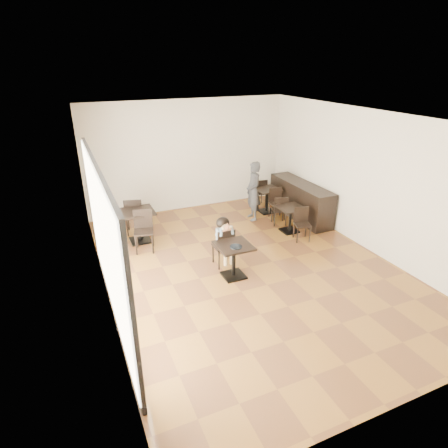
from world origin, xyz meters
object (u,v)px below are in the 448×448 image
child_chair (223,246)px  cafe_table_left (139,226)px  chair_back_a (259,192)px  chair_mid_a (279,210)px  child (223,242)px  chair_left_b (144,232)px  adult_patron (253,191)px  chair_mid_b (302,225)px  child_table (234,261)px  cafe_table_mid (290,219)px  chair_back_b (277,204)px  chair_left_a (134,215)px  cafe_table_back (267,200)px

child_chair → cafe_table_left: size_ratio=1.09×
chair_back_a → chair_mid_a: bearing=90.7°
child → chair_back_a: (2.46, 2.90, -0.12)m
child_chair → chair_left_b: chair_left_b is taller
adult_patron → cafe_table_left: adult_patron is taller
child → chair_mid_b: size_ratio=1.35×
chair_mid_b → chair_back_a: size_ratio=0.95×
child → chair_mid_a: bearing=32.0°
adult_patron → cafe_table_left: bearing=-80.6°
chair_back_a → child: bearing=56.5°
child_table → cafe_table_mid: (2.30, 1.44, -0.03)m
child → cafe_table_mid: child is taller
child_table → child: child is taller
adult_patron → chair_back_a: (0.65, 0.85, -0.39)m
chair_left_b → chair_back_b: chair_left_b is taller
chair_mid_b → adult_patron: bearing=122.8°
adult_patron → chair_left_a: bearing=-90.2°
cafe_table_back → chair_left_a: 3.88m
chair_mid_b → chair_back_b: (0.16, 1.46, 0.02)m
chair_back_a → cafe_table_left: bearing=21.2°
cafe_table_mid → cafe_table_left: (-3.74, 1.01, 0.06)m
cafe_table_mid → chair_mid_a: size_ratio=0.83×
child_table → chair_back_b: bearing=43.7°
adult_patron → chair_left_b: adult_patron is taller
chair_left_a → cafe_table_left: bearing=103.7°
child_table → child: bearing=90.0°
chair_mid_b → chair_left_a: bearing=167.2°
cafe_table_mid → cafe_table_back: size_ratio=0.95×
chair_back_a → chair_back_b: (0.00, -1.10, 0.00)m
cafe_table_back → child_table: bearing=-130.1°
cafe_table_back → chair_back_b: 0.56m
chair_left_a → chair_back_b: size_ratio=1.13×
chair_left_b → chair_back_a: chair_left_b is taller
chair_left_a → chair_back_a: bearing=-159.7°
adult_patron → cafe_table_mid: 1.35m
child_chair → chair_back_b: 3.04m
child_table → child_chair: size_ratio=0.83×
chair_left_a → chair_back_b: bearing=-175.8°
cafe_table_mid → cafe_table_back: (0.14, 1.46, 0.02)m
cafe_table_left → chair_mid_b: size_ratio=0.99×
chair_mid_a → chair_back_b: bearing=-97.0°
child_chair → cafe_table_mid: bearing=-158.9°
child → chair_left_b: (-1.44, 1.35, -0.07)m
chair_mid_a → chair_back_a: chair_back_a is taller
adult_patron → child_table: bearing=-28.0°
cafe_table_back → cafe_table_mid: bearing=-95.4°
chair_mid_b → chair_left_a: (-3.74, 2.11, 0.08)m
child → chair_back_b: child is taller
cafe_table_back → chair_back_b: size_ratio=0.83×
cafe_table_back → cafe_table_left: bearing=-173.4°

